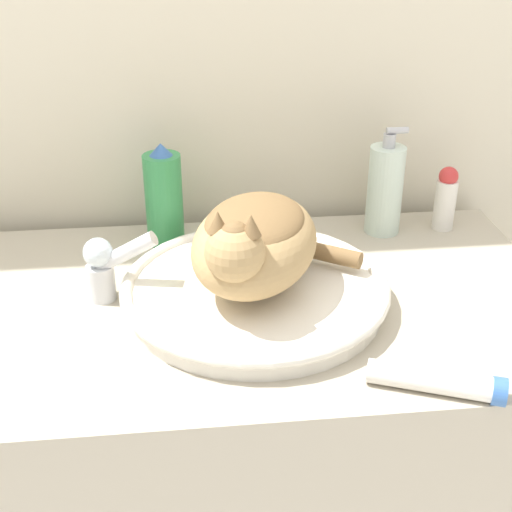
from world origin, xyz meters
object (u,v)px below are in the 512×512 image
(spray_bottle_trigger, at_px, (164,197))
(cream_tube, at_px, (437,381))
(faucet, at_px, (105,265))
(soap_pump_bottle, at_px, (385,189))
(cat, at_px, (254,240))
(deodorant_stick, at_px, (446,198))

(spray_bottle_trigger, relative_size, cream_tube, 1.07)
(faucet, height_order, soap_pump_bottle, soap_pump_bottle)
(cat, bearing_deg, faucet, -80.99)
(cat, xyz_separation_m, spray_bottle_trigger, (-0.14, 0.24, -0.03))
(faucet, bearing_deg, deodorant_stick, 27.50)
(soap_pump_bottle, bearing_deg, cream_tube, -96.66)
(soap_pump_bottle, xyz_separation_m, cream_tube, (-0.06, -0.48, -0.07))
(cat, relative_size, deodorant_stick, 2.55)
(cat, height_order, deodorant_stick, cat)
(cat, distance_m, spray_bottle_trigger, 0.28)
(deodorant_stick, distance_m, soap_pump_bottle, 0.12)
(faucet, relative_size, soap_pump_bottle, 0.59)
(cat, height_order, soap_pump_bottle, same)
(deodorant_stick, height_order, soap_pump_bottle, soap_pump_bottle)
(cat, bearing_deg, cream_tube, 63.08)
(spray_bottle_trigger, height_order, cream_tube, spray_bottle_trigger)
(faucet, bearing_deg, cream_tube, -22.72)
(deodorant_stick, bearing_deg, spray_bottle_trigger, 180.00)
(faucet, bearing_deg, cat, -1.91)
(spray_bottle_trigger, bearing_deg, soap_pump_bottle, 0.00)
(faucet, height_order, deodorant_stick, deodorant_stick)
(cat, xyz_separation_m, deodorant_stick, (0.39, 0.24, -0.05))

